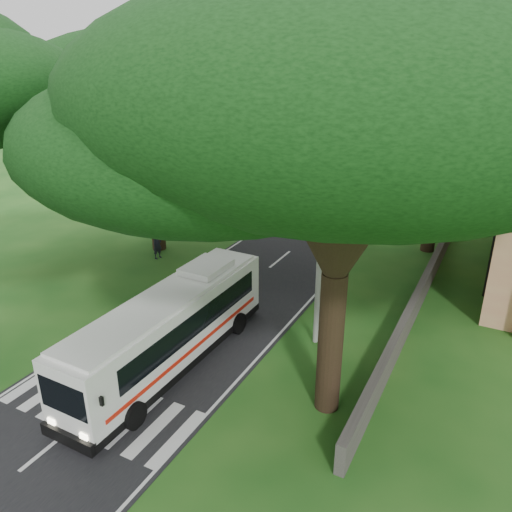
{
  "coord_description": "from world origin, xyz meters",
  "views": [
    {
      "loc": [
        12.14,
        -12.62,
        12.31
      ],
      "look_at": [
        0.83,
        9.1,
        2.2
      ],
      "focal_mm": 35.0,
      "sensor_mm": 36.0,
      "label": 1
    }
  ],
  "objects": [
    {
      "name": "ground",
      "position": [
        0.0,
        0.0,
        0.0
      ],
      "size": [
        140.0,
        140.0,
        0.0
      ],
      "primitive_type": "plane",
      "color": "#174915",
      "rests_on": "ground"
    },
    {
      "name": "road",
      "position": [
        0.0,
        25.0,
        0.01
      ],
      "size": [
        8.0,
        120.0,
        0.04
      ],
      "primitive_type": "cube",
      "color": "black",
      "rests_on": "ground"
    },
    {
      "name": "crosswalk",
      "position": [
        0.0,
        -2.0,
        0.0
      ],
      "size": [
        8.0,
        3.0,
        0.01
      ],
      "primitive_type": "cube",
      "color": "silver",
      "rests_on": "ground"
    },
    {
      "name": "property_wall",
      "position": [
        9.0,
        24.0,
        0.6
      ],
      "size": [
        0.35,
        50.0,
        1.2
      ],
      "primitive_type": "cube",
      "color": "#383533",
      "rests_on": "ground"
    },
    {
      "name": "pole_near",
      "position": [
        5.5,
        6.0,
        4.18
      ],
      "size": [
        1.6,
        0.24,
        8.0
      ],
      "color": "gray",
      "rests_on": "ground"
    },
    {
      "name": "pole_mid",
      "position": [
        5.5,
        26.0,
        4.18
      ],
      "size": [
        1.6,
        0.24,
        8.0
      ],
      "color": "gray",
      "rests_on": "ground"
    },
    {
      "name": "pole_far",
      "position": [
        5.5,
        46.0,
        4.18
      ],
      "size": [
        1.6,
        0.24,
        8.0
      ],
      "color": "gray",
      "rests_on": "ground"
    },
    {
      "name": "tree_l_mida",
      "position": [
        -8.0,
        12.0,
        10.51
      ],
      "size": [
        14.68,
        14.68,
        13.71
      ],
      "color": "black",
      "rests_on": "ground"
    },
    {
      "name": "tree_l_midb",
      "position": [
        -7.5,
        30.0,
        11.15
      ],
      "size": [
        16.17,
        16.17,
        14.65
      ],
      "color": "black",
      "rests_on": "ground"
    },
    {
      "name": "tree_l_far",
      "position": [
        -8.5,
        48.0,
        13.18
      ],
      "size": [
        15.64,
        15.64,
        16.62
      ],
      "color": "black",
      "rests_on": "ground"
    },
    {
      "name": "tree_r_near",
      "position": [
        7.5,
        2.0,
        11.0
      ],
      "size": [
        16.28,
        16.28,
        14.51
      ],
      "color": "black",
      "rests_on": "ground"
    },
    {
      "name": "tree_r_mida",
      "position": [
        8.0,
        20.0,
        12.82
      ],
      "size": [
        15.93,
        15.93,
        16.3
      ],
      "color": "black",
      "rests_on": "ground"
    },
    {
      "name": "tree_r_midb",
      "position": [
        7.5,
        38.0,
        10.89
      ],
      "size": [
        15.59,
        15.59,
        14.27
      ],
      "color": "black",
      "rests_on": "ground"
    },
    {
      "name": "tree_r_far",
      "position": [
        8.5,
        56.0,
        11.99
      ],
      "size": [
        15.66,
        15.66,
        15.41
      ],
      "color": "black",
      "rests_on": "ground"
    },
    {
      "name": "coach_bus",
      "position": [
        0.8,
        1.59,
        1.77
      ],
      "size": [
        2.75,
        11.18,
        3.29
      ],
      "rotation": [
        0.0,
        0.0,
        -0.01
      ],
      "color": "white",
      "rests_on": "ground"
    },
    {
      "name": "distant_car_a",
      "position": [
        -1.25,
        38.87,
        0.7
      ],
      "size": [
        2.16,
        4.15,
        1.35
      ],
      "primitive_type": "imported",
      "rotation": [
        0.0,
        0.0,
        2.99
      ],
      "color": "#999A9E",
      "rests_on": "road"
    },
    {
      "name": "distant_car_b",
      "position": [
        -3.0,
        56.13,
        0.67
      ],
      "size": [
        1.56,
        3.97,
        1.29
      ],
      "primitive_type": "imported",
      "rotation": [
        0.0,
        0.0,
        -0.05
      ],
      "color": "navy",
      "rests_on": "road"
    },
    {
      "name": "distant_car_c",
      "position": [
        3.0,
        60.56,
        0.67
      ],
      "size": [
        2.97,
        4.75,
        1.28
      ],
      "primitive_type": "imported",
      "rotation": [
        0.0,
        0.0,
        3.43
      ],
      "color": "maroon",
      "rests_on": "road"
    },
    {
      "name": "pedestrian",
      "position": [
        -7.03,
        10.63,
        0.95
      ],
      "size": [
        0.56,
        0.76,
        1.9
      ],
      "primitive_type": "imported",
      "rotation": [
        0.0,
        0.0,
        1.41
      ],
      "color": "black",
      "rests_on": "ground"
    }
  ]
}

